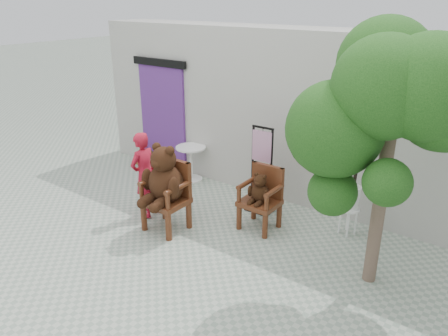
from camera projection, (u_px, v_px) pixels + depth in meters
name	position (u px, v px, depth m)	size (l,w,h in m)	color
ground_plane	(196.00, 268.00, 6.02)	(60.00, 60.00, 0.00)	#9FA896
back_wall	(305.00, 116.00, 7.79)	(9.00, 1.00, 3.00)	#B4B1A8
doorway	(163.00, 115.00, 9.17)	(1.40, 0.11, 2.33)	#58287A
chair_big	(165.00, 183.00, 6.76)	(0.70, 0.75, 1.43)	#441E0E
chair_small	(261.00, 194.00, 6.89)	(0.58, 0.53, 1.02)	#441E0E
person	(146.00, 175.00, 7.27)	(0.52, 0.34, 1.43)	#AE152B
cafe_table	(191.00, 159.00, 8.75)	(0.60, 0.60, 0.70)	white
display_stand	(261.00, 179.00, 7.44)	(0.46, 0.36, 1.51)	black
stool_bucket	(351.00, 197.00, 6.66)	(0.32, 0.32, 1.45)	white
tree	(397.00, 95.00, 4.74)	(2.10, 1.95, 3.33)	brown
potted_plant	(144.00, 156.00, 9.55)	(0.42, 0.36, 0.46)	#11370F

